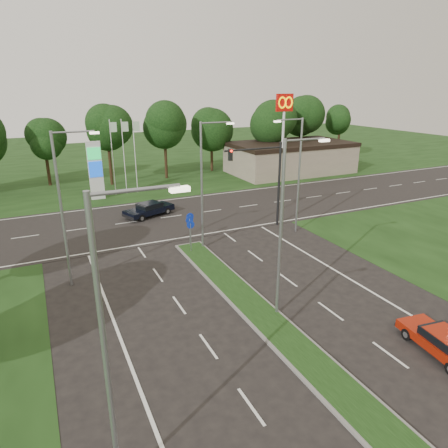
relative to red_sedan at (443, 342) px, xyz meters
name	(u,v)px	position (x,y,z in m)	size (l,w,h in m)	color
ground	(343,395)	(-5.63, -0.13, -0.59)	(160.00, 160.00, 0.00)	black
verge_far	(102,162)	(-5.63, 54.87, -0.59)	(160.00, 50.00, 0.02)	black
cross_road	(161,218)	(-5.63, 23.87, -0.59)	(160.00, 12.00, 0.02)	black
median_kerb	(285,337)	(-5.63, 3.87, -0.53)	(2.00, 26.00, 0.12)	slate
commercial_building	(290,158)	(16.37, 35.87, 1.41)	(16.00, 9.00, 4.00)	gray
streetlight_median_near	(285,221)	(-4.63, 5.87, 4.49)	(2.53, 0.22, 9.00)	gray
streetlight_median_far	(204,180)	(-4.63, 15.87, 4.49)	(2.53, 0.22, 9.00)	gray
streetlight_left_near	(111,338)	(-13.93, -0.13, 4.49)	(2.53, 0.22, 9.00)	gray
streetlight_left_far	(64,202)	(-13.93, 13.87, 4.49)	(2.53, 0.22, 9.00)	gray
streetlight_right_far	(297,170)	(3.17, 15.87, 4.49)	(2.53, 0.22, 9.00)	gray
traffic_signal	(266,172)	(1.56, 17.87, 4.07)	(5.10, 0.42, 7.00)	black
median_signs	(190,225)	(-5.63, 16.27, 1.13)	(1.16, 1.76, 2.38)	gray
gas_pylon	(98,169)	(-9.41, 32.92, 2.61)	(5.80, 1.26, 8.00)	silver
mcdonalds_sign	(284,115)	(12.37, 31.84, 7.40)	(2.20, 0.47, 10.40)	silver
treeline_far	(119,125)	(-5.53, 39.80, 6.24)	(6.00, 6.00, 9.90)	black
red_sedan	(443,342)	(0.00, 0.00, 0.00)	(2.12, 4.15, 1.09)	#9D1B08
navy_sedan	(149,209)	(-6.34, 24.94, 0.07)	(4.83, 3.32, 1.23)	black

